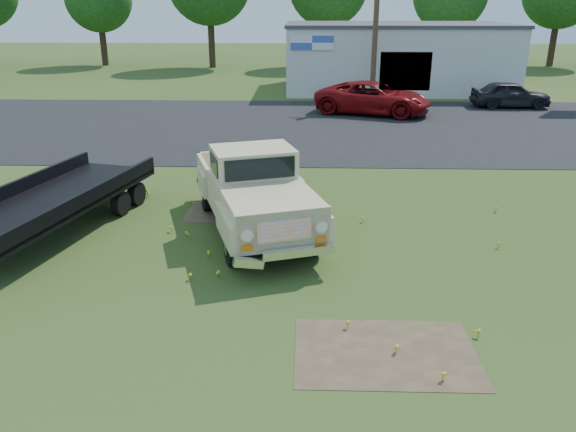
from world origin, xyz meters
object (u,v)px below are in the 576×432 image
Objects in this scene: vintage_pickup_truck at (254,190)px; dark_sedan at (510,95)px; red_pickup at (373,98)px; flatbed_trailer at (51,196)px.

vintage_pickup_truck is 21.82m from dark_sedan.
vintage_pickup_truck reaches higher than red_pickup.
vintage_pickup_truck reaches higher than dark_sedan.
dark_sedan is at bearing 37.24° from vintage_pickup_truck.
flatbed_trailer reaches higher than dark_sedan.
flatbed_trailer is (-5.04, -0.22, -0.14)m from vintage_pickup_truck.
vintage_pickup_truck is 5.05m from flatbed_trailer.
vintage_pickup_truck is 1.44× the size of dark_sedan.
red_pickup is (4.74, 15.84, -0.27)m from vintage_pickup_truck.
flatbed_trailer is 18.80m from red_pickup.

